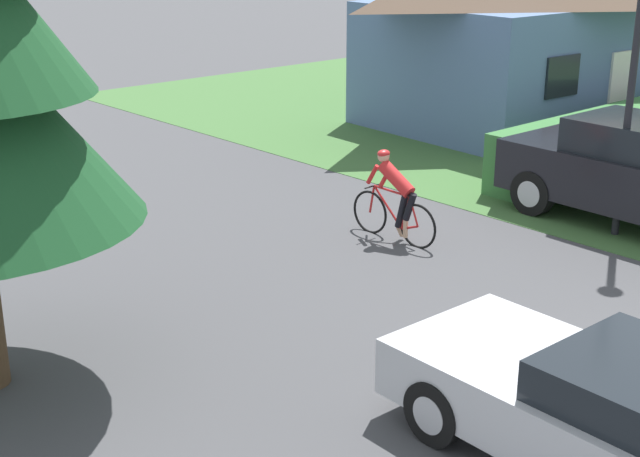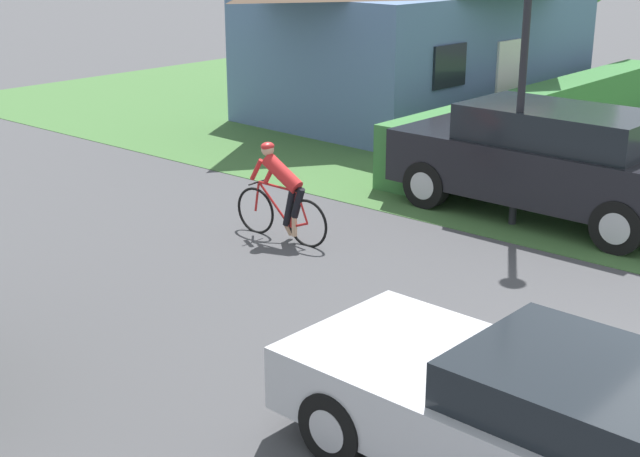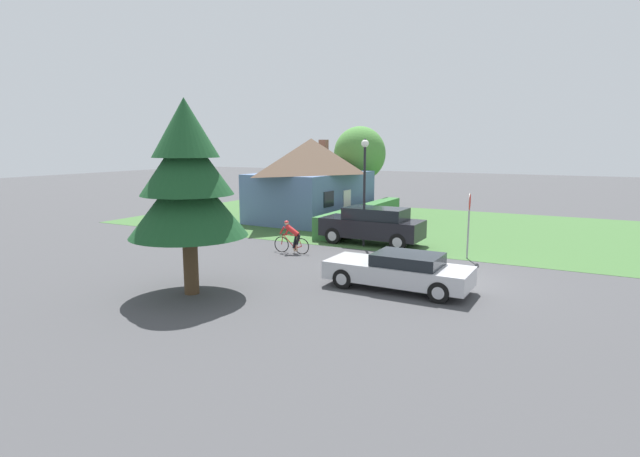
{
  "view_description": "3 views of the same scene",
  "coord_description": "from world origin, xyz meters",
  "views": [
    {
      "loc": [
        -8.55,
        -2.29,
        4.84
      ],
      "look_at": [
        -1.0,
        6.12,
        0.94
      ],
      "focal_mm": 50.0,
      "sensor_mm": 36.0,
      "label": 1
    },
    {
      "loc": [
        -7.79,
        -1.66,
        4.36
      ],
      "look_at": [
        0.28,
        5.28,
        0.79
      ],
      "focal_mm": 50.0,
      "sensor_mm": 36.0,
      "label": 2
    },
    {
      "loc": [
        -17.32,
        -4.17,
        4.75
      ],
      "look_at": [
        -0.15,
        4.75,
        1.49
      ],
      "focal_mm": 28.0,
      "sensor_mm": 36.0,
      "label": 3
    }
  ],
  "objects": [
    {
      "name": "stop_sign",
      "position": [
        3.76,
        -0.2,
        1.98
      ],
      "size": [
        0.74,
        0.09,
        2.77
      ],
      "rotation": [
        0.0,
        0.0,
        3.23
      ],
      "color": "gray",
      "rests_on": "ground"
    },
    {
      "name": "street_lamp",
      "position": [
        4.19,
        4.69,
        3.43
      ],
      "size": [
        0.35,
        0.35,
        5.05
      ],
      "color": "black",
      "rests_on": "ground"
    },
    {
      "name": "hedge_row",
      "position": [
        9.83,
        7.1,
        0.58
      ],
      "size": [
        10.96,
        0.9,
        1.17
      ],
      "primitive_type": "cube",
      "color": "#387038",
      "rests_on": "ground"
    },
    {
      "name": "sedan_left_lane",
      "position": [
        -1.88,
        0.89,
        0.63
      ],
      "size": [
        1.94,
        4.83,
        1.24
      ],
      "rotation": [
        0.0,
        0.0,
        1.55
      ],
      "color": "#BCBCC1",
      "rests_on": "ground"
    },
    {
      "name": "parked_suv_right",
      "position": [
        4.87,
        4.5,
        0.93
      ],
      "size": [
        2.04,
        4.9,
        1.78
      ],
      "rotation": [
        0.0,
        0.0,
        1.55
      ],
      "color": "black",
      "rests_on": "ground"
    },
    {
      "name": "cyclist",
      "position": [
        1.33,
        6.94,
        0.7
      ],
      "size": [
        0.44,
        1.73,
        1.46
      ],
      "rotation": [
        0.0,
        0.0,
        1.61
      ],
      "color": "black",
      "rests_on": "ground"
    },
    {
      "name": "conifer_tall_near",
      "position": [
        -5.42,
        6.69,
        3.71
      ],
      "size": [
        3.71,
        3.71,
        6.18
      ],
      "color": "#4C3823",
      "rests_on": "ground"
    },
    {
      "name": "grass_verge_right",
      "position": [
        11.39,
        4.0,
        0.01
      ],
      "size": [
        16.0,
        36.0,
        0.01
      ],
      "primitive_type": "cube",
      "color": "#3D6633",
      "rests_on": "ground"
    },
    {
      "name": "deciduous_tree_right",
      "position": [
        16.32,
        10.08,
        4.09
      ],
      "size": [
        3.73,
        3.73,
        6.06
      ],
      "color": "#4C3823",
      "rests_on": "ground"
    },
    {
      "name": "ground_plane",
      "position": [
        0.0,
        0.0,
        0.0
      ],
      "size": [
        140.0,
        140.0,
        0.0
      ],
      "primitive_type": "plane",
      "color": "#424244"
    },
    {
      "name": "cottage_house",
      "position": [
        10.74,
        11.05,
        2.67
      ],
      "size": [
        9.08,
        6.03,
        5.15
      ],
      "rotation": [
        0.0,
        0.0,
        -0.06
      ],
      "color": "slate",
      "rests_on": "ground"
    }
  ]
}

